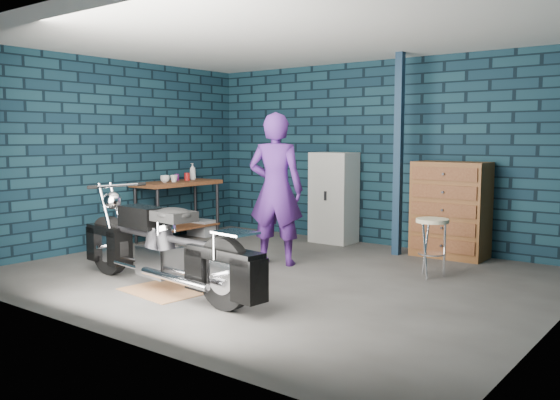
{
  "coord_description": "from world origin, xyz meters",
  "views": [
    {
      "loc": [
        4.12,
        -5.3,
        1.58
      ],
      "look_at": [
        -0.18,
        0.3,
        0.84
      ],
      "focal_mm": 38.0,
      "sensor_mm": 36.0,
      "label": 1
    }
  ],
  "objects_px": {
    "storage_bin": "(202,228)",
    "locker": "(333,198)",
    "shop_stool": "(432,248)",
    "workbench": "(178,211)",
    "person": "(276,189)",
    "tool_chest": "(450,210)",
    "motorcycle": "(163,240)"
  },
  "relations": [
    {
      "from": "workbench",
      "to": "locker",
      "type": "height_order",
      "value": "locker"
    },
    {
      "from": "workbench",
      "to": "motorcycle",
      "type": "xyz_separation_m",
      "value": [
        2.2,
        -2.23,
        0.08
      ]
    },
    {
      "from": "motorcycle",
      "to": "person",
      "type": "relative_size",
      "value": 1.28
    },
    {
      "from": "workbench",
      "to": "tool_chest",
      "type": "xyz_separation_m",
      "value": [
        3.86,
        1.27,
        0.18
      ]
    },
    {
      "from": "motorcycle",
      "to": "storage_bin",
      "type": "xyz_separation_m",
      "value": [
        -2.18,
        2.73,
        -0.41
      ]
    },
    {
      "from": "person",
      "to": "locker",
      "type": "bearing_deg",
      "value": -102.8
    },
    {
      "from": "locker",
      "to": "shop_stool",
      "type": "height_order",
      "value": "locker"
    },
    {
      "from": "workbench",
      "to": "shop_stool",
      "type": "bearing_deg",
      "value": 0.7
    },
    {
      "from": "workbench",
      "to": "storage_bin",
      "type": "relative_size",
      "value": 3.42
    },
    {
      "from": "workbench",
      "to": "person",
      "type": "xyz_separation_m",
      "value": [
        2.31,
        -0.49,
        0.49
      ]
    },
    {
      "from": "shop_stool",
      "to": "storage_bin",
      "type": "bearing_deg",
      "value": 173.77
    },
    {
      "from": "workbench",
      "to": "locker",
      "type": "distance_m",
      "value": 2.41
    },
    {
      "from": "workbench",
      "to": "storage_bin",
      "type": "height_order",
      "value": "workbench"
    },
    {
      "from": "motorcycle",
      "to": "locker",
      "type": "bearing_deg",
      "value": 99.3
    },
    {
      "from": "workbench",
      "to": "locker",
      "type": "relative_size",
      "value": 1.03
    },
    {
      "from": "workbench",
      "to": "shop_stool",
      "type": "xyz_separation_m",
      "value": [
        4.13,
        0.05,
        -0.12
      ]
    },
    {
      "from": "person",
      "to": "tool_chest",
      "type": "bearing_deg",
      "value": -152.83
    },
    {
      "from": "person",
      "to": "shop_stool",
      "type": "bearing_deg",
      "value": 175.0
    },
    {
      "from": "motorcycle",
      "to": "locker",
      "type": "distance_m",
      "value": 3.51
    },
    {
      "from": "tool_chest",
      "to": "storage_bin",
      "type": "bearing_deg",
      "value": -168.6
    },
    {
      "from": "motorcycle",
      "to": "shop_stool",
      "type": "relative_size",
      "value": 3.62
    },
    {
      "from": "person",
      "to": "storage_bin",
      "type": "height_order",
      "value": "person"
    },
    {
      "from": "shop_stool",
      "to": "locker",
      "type": "bearing_deg",
      "value": 149.74
    },
    {
      "from": "locker",
      "to": "tool_chest",
      "type": "xyz_separation_m",
      "value": [
        1.82,
        0.0,
        -0.05
      ]
    },
    {
      "from": "storage_bin",
      "to": "locker",
      "type": "height_order",
      "value": "locker"
    },
    {
      "from": "workbench",
      "to": "person",
      "type": "distance_m",
      "value": 2.41
    },
    {
      "from": "storage_bin",
      "to": "locker",
      "type": "distance_m",
      "value": 2.23
    },
    {
      "from": "motorcycle",
      "to": "person",
      "type": "height_order",
      "value": "person"
    },
    {
      "from": "storage_bin",
      "to": "tool_chest",
      "type": "xyz_separation_m",
      "value": [
        3.84,
        0.77,
        0.51
      ]
    },
    {
      "from": "tool_chest",
      "to": "shop_stool",
      "type": "height_order",
      "value": "tool_chest"
    },
    {
      "from": "person",
      "to": "shop_stool",
      "type": "xyz_separation_m",
      "value": [
        1.82,
        0.54,
        -0.61
      ]
    },
    {
      "from": "motorcycle",
      "to": "shop_stool",
      "type": "bearing_deg",
      "value": 56.33
    }
  ]
}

